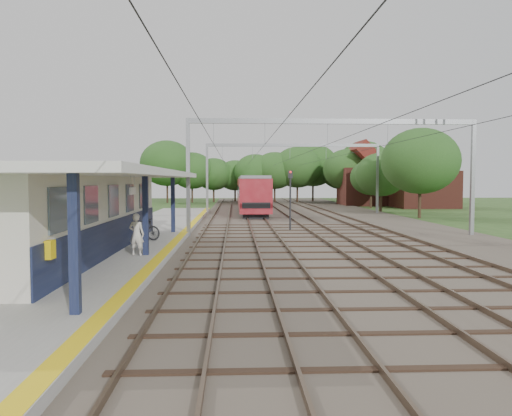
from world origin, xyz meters
name	(u,v)px	position (x,y,z in m)	size (l,w,h in m)	color
ground	(312,296)	(0.00, 0.00, 0.00)	(160.00, 160.00, 0.00)	#2D4C1E
ballast_bed	(305,217)	(4.00, 30.00, 0.05)	(18.00, 90.00, 0.10)	#473D33
platform	(143,237)	(-7.50, 14.00, 0.17)	(5.00, 52.00, 0.35)	gray
yellow_stripe	(183,234)	(-5.25, 14.00, 0.35)	(0.45, 52.00, 0.01)	yellow
station_building	(79,212)	(-8.88, 7.00, 2.04)	(3.41, 18.00, 3.40)	beige
canopy	(98,174)	(-7.77, 6.00, 3.64)	(6.40, 20.00, 3.44)	#121938
rail_tracks	(277,216)	(1.50, 30.00, 0.18)	(11.80, 88.00, 0.15)	brown
catenary_system	(306,153)	(3.39, 25.28, 5.51)	(17.22, 88.00, 7.00)	gray
tree_band	(277,169)	(3.84, 57.12, 4.92)	(31.72, 30.88, 8.82)	#382619
house_near	(424,183)	(21.00, 46.00, 2.99)	(7.00, 6.12, 7.89)	brown
house_far	(371,181)	(16.00, 52.00, 3.23)	(8.00, 6.12, 8.66)	brown
person	(136,234)	(-6.25, 5.88, 1.21)	(0.62, 0.41, 1.71)	silver
bicycle	(143,229)	(-6.95, 11.03, 0.93)	(0.55, 1.94, 1.16)	black
train	(250,191)	(-0.50, 44.29, 2.06)	(2.80, 34.84, 3.68)	black
signal_post	(290,194)	(1.35, 18.05, 2.46)	(0.29, 0.26, 4.02)	black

